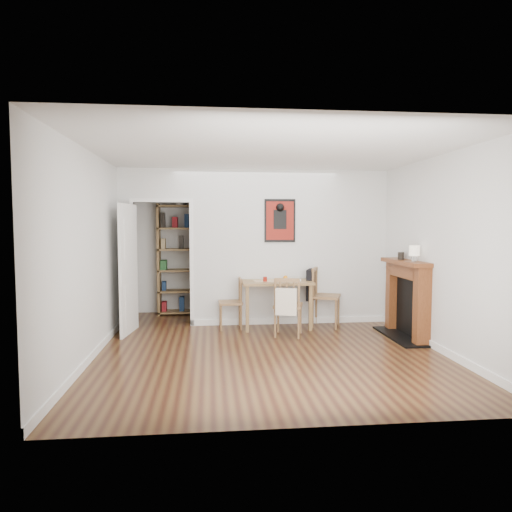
{
  "coord_description": "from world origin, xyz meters",
  "views": [
    {
      "loc": [
        -0.77,
        -6.22,
        1.69
      ],
      "look_at": [
        -0.08,
        0.6,
        1.21
      ],
      "focal_mm": 32.0,
      "sensor_mm": 36.0,
      "label": 1
    }
  ],
  "objects": [
    {
      "name": "chair_left",
      "position": [
        -0.44,
        1.1,
        0.41
      ],
      "size": [
        0.42,
        0.42,
        0.83
      ],
      "color": "olive",
      "rests_on": "ground"
    },
    {
      "name": "chair_front",
      "position": [
        0.4,
        0.51,
        0.46
      ],
      "size": [
        0.56,
        0.6,
        0.9
      ],
      "color": "olive",
      "rests_on": "ground"
    },
    {
      "name": "orange_fruit",
      "position": [
        0.48,
        1.21,
        0.81
      ],
      "size": [
        0.07,
        0.07,
        0.07
      ],
      "primitive_type": "sphere",
      "color": "orange",
      "rests_on": "dining_table"
    },
    {
      "name": "notebook",
      "position": [
        0.57,
        1.1,
        0.78
      ],
      "size": [
        0.31,
        0.25,
        0.01
      ],
      "primitive_type": "cube",
      "rotation": [
        0.0,
        0.0,
        -0.14
      ],
      "color": "white",
      "rests_on": "dining_table"
    },
    {
      "name": "dining_table",
      "position": [
        0.31,
        1.1,
        0.68
      ],
      "size": [
        1.13,
        0.72,
        0.77
      ],
      "color": "olive",
      "rests_on": "ground"
    },
    {
      "name": "ceramic_jar_b",
      "position": [
        2.18,
        0.54,
        1.21
      ],
      "size": [
        0.08,
        0.08,
        0.1
      ],
      "primitive_type": "cylinder",
      "color": "black",
      "rests_on": "fireplace"
    },
    {
      "name": "chair_right",
      "position": [
        1.12,
        1.11,
        0.51
      ],
      "size": [
        0.68,
        0.64,
        0.98
      ],
      "color": "olive",
      "rests_on": "ground"
    },
    {
      "name": "placemat",
      "position": [
        0.15,
        1.09,
        0.77
      ],
      "size": [
        0.44,
        0.34,
        0.0
      ],
      "primitive_type": "cube",
      "rotation": [
        0.0,
        0.0,
        0.08
      ],
      "color": "#BFB79D",
      "rests_on": "dining_table"
    },
    {
      "name": "red_glass",
      "position": [
        0.11,
        0.97,
        0.81
      ],
      "size": [
        0.06,
        0.06,
        0.08
      ],
      "primitive_type": "cylinder",
      "color": "maroon",
      "rests_on": "dining_table"
    },
    {
      "name": "ceramic_jar_a",
      "position": [
        2.08,
        0.33,
        1.22
      ],
      "size": [
        0.09,
        0.09,
        0.11
      ],
      "primitive_type": "cylinder",
      "color": "black",
      "rests_on": "fireplace"
    },
    {
      "name": "ground",
      "position": [
        0.0,
        0.0,
        0.0
      ],
      "size": [
        5.2,
        5.2,
        0.0
      ],
      "primitive_type": "plane",
      "color": "#54371B",
      "rests_on": "ground"
    },
    {
      "name": "fireplace",
      "position": [
        2.16,
        0.25,
        0.62
      ],
      "size": [
        0.45,
        1.25,
        1.16
      ],
      "color": "brown",
      "rests_on": "ground"
    },
    {
      "name": "mantel_lamp",
      "position": [
        2.12,
        -0.04,
        1.3
      ],
      "size": [
        0.15,
        0.15,
        0.23
      ],
      "color": "silver",
      "rests_on": "fireplace"
    },
    {
      "name": "room_shell",
      "position": [
        0.1,
        1.34,
        1.3
      ],
      "size": [
        5.2,
        5.2,
        5.2
      ],
      "color": "silver",
      "rests_on": "ground"
    },
    {
      "name": "bookshelf",
      "position": [
        -1.3,
        2.4,
        1.02
      ],
      "size": [
        0.87,
        0.35,
        2.07
      ],
      "color": "olive",
      "rests_on": "ground"
    }
  ]
}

